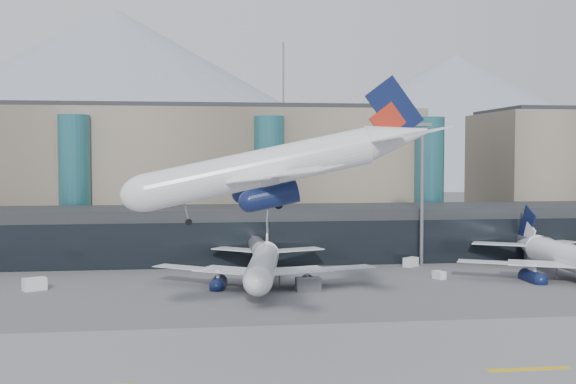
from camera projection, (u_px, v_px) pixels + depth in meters
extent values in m
plane|color=#515154|center=(293.00, 336.00, 79.16)|extent=(900.00, 900.00, 0.00)
cube|color=slate|center=(316.00, 378.00, 64.30)|extent=(400.00, 40.00, 0.04)
cube|color=gold|center=(529.00, 369.00, 66.87)|extent=(8.00, 1.00, 0.02)
cube|color=black|center=(252.00, 233.00, 136.33)|extent=(170.00, 18.00, 10.00)
cube|color=black|center=(256.00, 245.00, 127.57)|extent=(170.00, 0.40, 8.00)
cylinder|color=slate|center=(257.00, 245.00, 125.48)|extent=(2.80, 14.00, 2.80)
cube|color=slate|center=(257.00, 262.00, 125.64)|extent=(1.20, 1.20, 2.40)
cylinder|color=slate|center=(529.00, 240.00, 131.90)|extent=(2.80, 14.00, 2.80)
cube|color=slate|center=(529.00, 257.00, 132.06)|extent=(1.20, 1.20, 2.40)
cube|color=gray|center=(131.00, 176.00, 164.29)|extent=(130.00, 30.00, 30.00)
cube|color=black|center=(130.00, 108.00, 163.48)|extent=(123.50, 28.00, 1.00)
cylinder|color=#286871|center=(75.00, 184.00, 147.22)|extent=(6.40, 6.40, 28.00)
cylinder|color=#286871|center=(269.00, 183.00, 152.35)|extent=(6.40, 6.40, 28.00)
cylinder|color=#286871|center=(429.00, 182.00, 156.84)|extent=(6.40, 6.40, 28.00)
cylinder|color=slate|center=(283.00, 77.00, 167.58)|extent=(0.40, 0.40, 16.00)
cone|color=gray|center=(114.00, 98.00, 444.91)|extent=(400.00, 400.00, 110.00)
cone|color=gray|center=(456.00, 120.00, 473.80)|extent=(340.00, 340.00, 85.00)
cylinder|color=slate|center=(422.00, 196.00, 129.89)|extent=(0.70, 0.70, 25.00)
cube|color=slate|center=(423.00, 125.00, 129.22)|extent=(3.00, 1.20, 0.60)
cylinder|color=white|center=(276.00, 153.00, 74.77)|extent=(23.44, 3.95, 3.88)
ellipsoid|color=white|center=(161.00, 153.00, 73.30)|extent=(5.45, 3.90, 3.88)
cone|color=white|center=(417.00, 151.00, 76.65)|extent=(6.70, 3.90, 3.88)
cube|color=white|center=(304.00, 160.00, 66.72)|extent=(12.19, 17.58, 0.19)
cylinder|color=#0E173D|center=(287.00, 181.00, 68.65)|extent=(4.69, 2.15, 2.14)
cube|color=white|center=(431.00, 149.00, 72.00)|extent=(7.02, 9.26, 0.16)
cube|color=white|center=(282.00, 159.00, 83.30)|extent=(12.26, 17.56, 0.19)
cylinder|color=#0E173D|center=(273.00, 177.00, 81.25)|extent=(4.69, 2.15, 2.14)
cube|color=white|center=(404.00, 150.00, 81.28)|extent=(7.06, 9.25, 0.16)
cube|color=#0E173D|center=(420.00, 122.00, 76.53)|extent=(5.80, 0.25, 6.83)
cube|color=#A52414|center=(411.00, 133.00, 76.46)|extent=(3.88, 0.28, 3.74)
cylinder|color=slate|center=(196.00, 178.00, 73.87)|extent=(0.16, 0.16, 3.11)
cylinder|color=black|center=(197.00, 191.00, 73.94)|extent=(0.69, 0.25, 0.69)
cylinder|color=black|center=(288.00, 192.00, 72.79)|extent=(0.89, 0.35, 0.89)
cylinder|color=black|center=(283.00, 189.00, 77.41)|extent=(0.89, 0.35, 0.89)
cylinder|color=white|center=(263.00, 256.00, 109.58)|extent=(7.61, 24.90, 4.07)
ellipsoid|color=white|center=(259.00, 269.00, 97.31)|extent=(4.86, 6.23, 4.07)
cone|color=white|center=(268.00, 242.00, 125.34)|extent=(5.05, 7.54, 4.07)
cube|color=white|center=(321.00, 259.00, 111.21)|extent=(18.53, 10.74, 0.20)
cylinder|color=#0E173D|center=(307.00, 273.00, 109.96)|extent=(2.93, 5.19, 2.24)
cube|color=white|center=(296.00, 241.00, 125.24)|extent=(9.78, 6.37, 0.16)
cube|color=white|center=(207.00, 258.00, 111.52)|extent=(17.94, 14.64, 0.20)
cylinder|color=#0E173D|center=(220.00, 273.00, 110.19)|extent=(2.93, 5.19, 2.24)
cube|color=white|center=(240.00, 241.00, 125.41)|extent=(9.43, 8.24, 0.16)
cube|color=slate|center=(268.00, 223.00, 125.52)|extent=(1.13, 6.05, 7.17)
cube|color=white|center=(268.00, 231.00, 124.53)|extent=(0.87, 4.07, 3.92)
cylinder|color=slate|center=(260.00, 283.00, 101.13)|extent=(0.17, 0.17, 3.26)
cylinder|color=black|center=(260.00, 293.00, 101.20)|extent=(0.36, 0.75, 0.72)
cylinder|color=black|center=(280.00, 281.00, 110.80)|extent=(0.49, 0.97, 0.93)
cylinder|color=black|center=(248.00, 281.00, 110.88)|extent=(0.49, 0.97, 0.93)
cylinder|color=white|center=(569.00, 249.00, 115.89)|extent=(4.33, 25.95, 4.30)
cone|color=white|center=(522.00, 236.00, 132.40)|extent=(4.31, 7.42, 4.30)
cube|color=white|center=(549.00, 234.00, 133.05)|extent=(10.25, 7.79, 0.17)
cube|color=white|center=(509.00, 253.00, 116.59)|extent=(19.46, 13.56, 0.21)
cylinder|color=#0E173D|center=(526.00, 267.00, 115.52)|extent=(2.37, 5.19, 2.36)
cube|color=white|center=(495.00, 235.00, 131.73)|extent=(10.25, 7.80, 0.17)
cube|color=#0E173D|center=(522.00, 217.00, 132.59)|extent=(0.27, 6.42, 7.57)
cube|color=white|center=(524.00, 225.00, 131.56)|extent=(0.31, 4.30, 4.14)
cylinder|color=black|center=(550.00, 274.00, 116.89)|extent=(0.38, 0.98, 0.98)
cube|color=silver|center=(34.00, 284.00, 105.82)|extent=(3.74, 3.11, 1.83)
cube|color=#47474B|center=(308.00, 284.00, 105.12)|extent=(3.67, 2.05, 2.00)
cube|color=silver|center=(411.00, 262.00, 128.19)|extent=(3.15, 2.95, 1.62)
cube|color=silver|center=(439.00, 275.00, 115.54)|extent=(1.93, 2.45, 1.25)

